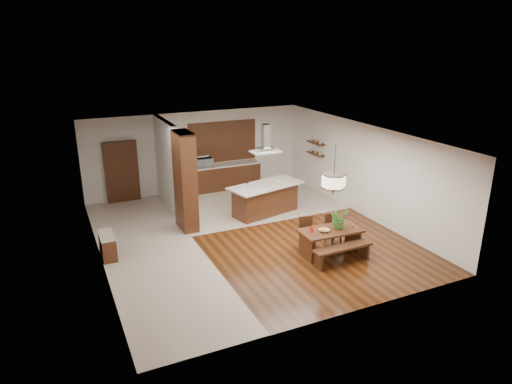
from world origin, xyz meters
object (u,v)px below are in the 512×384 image
dining_bench (342,255)px  kitchen_island (265,199)px  dining_chair_right (334,229)px  pendant_lantern (334,171)px  fruit_bowl (324,231)px  microwave (204,162)px  range_hood (266,138)px  dining_chair_left (308,233)px  foliage_plant (339,218)px  hallway_console (108,246)px  island_cup (277,182)px  dining_table (331,236)px

dining_bench → kitchen_island: bearing=93.9°
dining_chair_right → pendant_lantern: 1.94m
fruit_bowl → microwave: 6.35m
kitchen_island → range_hood: bearing=76.5°
dining_chair_right → microwave: microwave is taller
dining_chair_left → dining_chair_right: size_ratio=1.04×
dining_chair_right → pendant_lantern: bearing=-135.6°
fruit_bowl → dining_chair_left: bearing=105.5°
dining_chair_right → foliage_plant: foliage_plant is taller
hallway_console → island_cup: (5.40, 0.97, 0.73)m
fruit_bowl → microwave: microwave is taller
dining_bench → fruit_bowl: fruit_bowl is taller
dining_bench → dining_chair_right: bearing=67.4°
pendant_lantern → kitchen_island: size_ratio=0.51×
kitchen_island → fruit_bowl: bearing=-102.6°
pendant_lantern → foliage_plant: pendant_lantern is taller
hallway_console → dining_table: dining_table is taller
hallway_console → fruit_bowl: fruit_bowl is taller
microwave → fruit_bowl: bearing=-82.4°
dining_bench → dining_chair_left: 1.17m
dining_table → pendant_lantern: pendant_lantern is taller
microwave → kitchen_island: bearing=-72.7°
dining_chair_left → dining_chair_right: bearing=8.5°
dining_chair_right → kitchen_island: kitchen_island is taller
dining_bench → kitchen_island: 3.89m
dining_bench → range_hood: 4.48m
dining_table → pendant_lantern: (0.00, 0.00, 1.75)m
range_hood → island_cup: range_hood is taller
dining_table → foliage_plant: (0.24, 0.01, 0.45)m
dining_table → kitchen_island: (-0.29, 3.28, 0.02)m
dining_bench → foliage_plant: 0.97m
pendant_lantern → microwave: pendant_lantern is taller
island_cup → hallway_console: bearing=-169.8°
dining_bench → fruit_bowl: (-0.21, 0.55, 0.48)m
dining_bench → dining_chair_right: dining_chair_right is taller
kitchen_island → island_cup: 0.66m
foliage_plant → fruit_bowl: 0.53m
dining_bench → dining_table: bearing=88.0°
hallway_console → dining_bench: size_ratio=0.54×
pendant_lantern → island_cup: pendant_lantern is taller
dining_chair_left → range_hood: 3.45m
hallway_console → dining_chair_left: size_ratio=1.02×
dining_table → island_cup: 3.24m
dining_bench → dining_chair_left: bearing=108.5°
range_hood → dining_table: bearing=-85.0°
hallway_console → dining_bench: bearing=-28.0°
dining_bench → island_cup: size_ratio=12.87×
dining_bench → island_cup: 3.87m
dining_chair_left → microwave: size_ratio=1.45×
pendant_lantern → fruit_bowl: 1.56m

